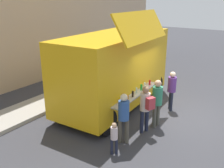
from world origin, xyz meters
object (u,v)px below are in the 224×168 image
at_px(customer_front_ordering, 157,99).
at_px(child_near_queue, 114,136).
at_px(food_truck_main, 115,68).
at_px(customer_extra_browsing, 172,87).
at_px(customer_rear_waiting, 124,114).
at_px(trash_bin, 116,69).
at_px(customer_mid_with_backpack, 146,105).

distance_m(customer_front_ordering, child_near_queue, 2.36).
height_order(food_truck_main, customer_extra_browsing, food_truck_main).
xyz_separation_m(food_truck_main, customer_extra_browsing, (0.94, -2.15, -0.69)).
bearing_deg(customer_front_ordering, customer_rear_waiting, 83.23).
relative_size(trash_bin, customer_extra_browsing, 0.55).
bearing_deg(customer_mid_with_backpack, customer_rear_waiting, 97.39).
xyz_separation_m(customer_rear_waiting, child_near_queue, (-0.69, -0.11, -0.39)).
height_order(customer_rear_waiting, child_near_queue, customer_rear_waiting).
relative_size(customer_mid_with_backpack, customer_extra_browsing, 1.01).
xyz_separation_m(trash_bin, customer_front_ordering, (-4.25, -4.57, 0.61)).
xyz_separation_m(customer_mid_with_backpack, customer_extra_browsing, (2.26, -0.03, -0.04)).
bearing_deg(food_truck_main, customer_front_ordering, -110.38).
bearing_deg(trash_bin, customer_extra_browsing, -120.10).
relative_size(trash_bin, child_near_queue, 0.86).
height_order(food_truck_main, customer_mid_with_backpack, food_truck_main).
bearing_deg(customer_extra_browsing, child_near_queue, 56.18).
distance_m(customer_rear_waiting, customer_extra_browsing, 3.28).
height_order(trash_bin, child_near_queue, child_near_queue).
relative_size(food_truck_main, child_near_queue, 5.64).
bearing_deg(child_near_queue, customer_rear_waiting, -24.61).
distance_m(food_truck_main, child_near_queue, 3.75).
relative_size(trash_bin, customer_rear_waiting, 0.53).
distance_m(food_truck_main, customer_mid_with_backpack, 2.58).
bearing_deg(customer_extra_browsing, food_truck_main, -7.43).
distance_m(customer_extra_browsing, child_near_queue, 3.98).
xyz_separation_m(customer_front_ordering, customer_extra_browsing, (1.66, 0.10, -0.07)).
xyz_separation_m(trash_bin, customer_rear_waiting, (-5.86, -4.18, 0.56)).
height_order(customer_rear_waiting, customer_extra_browsing, customer_rear_waiting).
xyz_separation_m(trash_bin, customer_mid_with_backpack, (-4.85, -4.43, 0.58)).
relative_size(customer_mid_with_backpack, customer_rear_waiting, 0.99).
bearing_deg(customer_front_ordering, trash_bin, -35.97).
bearing_deg(customer_rear_waiting, food_truck_main, 8.64).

